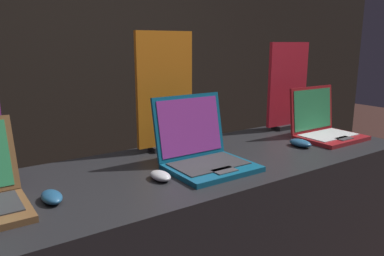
# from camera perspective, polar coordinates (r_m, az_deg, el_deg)

# --- Properties ---
(wall_back) EXTENTS (8.00, 0.05, 2.80)m
(wall_back) POSITION_cam_1_polar(r_m,az_deg,el_deg) (3.14, -19.52, 12.88)
(wall_back) COLOR black
(wall_back) RESTS_ON ground_plane
(mouse_front) EXTENTS (0.06, 0.11, 0.03)m
(mouse_front) POSITION_cam_1_polar(r_m,az_deg,el_deg) (1.27, -20.60, -9.80)
(mouse_front) COLOR navy
(mouse_front) RESTS_ON display_counter
(laptop_middle) EXTENTS (0.33, 0.32, 0.28)m
(laptop_middle) POSITION_cam_1_polar(r_m,az_deg,el_deg) (1.50, 1.63, -3.49)
(laptop_middle) COLOR #0F5170
(laptop_middle) RESTS_ON display_counter
(mouse_middle) EXTENTS (0.06, 0.10, 0.03)m
(mouse_middle) POSITION_cam_1_polar(r_m,az_deg,el_deg) (1.37, -4.84, -7.26)
(mouse_middle) COLOR #B2B2B7
(mouse_middle) RESTS_ON display_counter
(promo_stand_middle) EXTENTS (0.28, 0.07, 0.54)m
(promo_stand_middle) POSITION_cam_1_polar(r_m,az_deg,el_deg) (1.70, -4.14, 5.13)
(promo_stand_middle) COLOR black
(promo_stand_middle) RESTS_ON display_counter
(laptop_back) EXTENTS (0.32, 0.27, 0.26)m
(laptop_back) POSITION_cam_1_polar(r_m,az_deg,el_deg) (2.06, 19.40, 0.26)
(laptop_back) COLOR maroon
(laptop_back) RESTS_ON display_counter
(mouse_back) EXTENTS (0.07, 0.12, 0.03)m
(mouse_back) POSITION_cam_1_polar(r_m,az_deg,el_deg) (1.86, 16.18, -2.21)
(mouse_back) COLOR navy
(mouse_back) RESTS_ON display_counter
(promo_stand_back) EXTENTS (0.29, 0.07, 0.49)m
(promo_stand_back) POSITION_cam_1_polar(r_m,az_deg,el_deg) (2.19, 14.36, 5.90)
(promo_stand_back) COLOR black
(promo_stand_back) RESTS_ON display_counter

